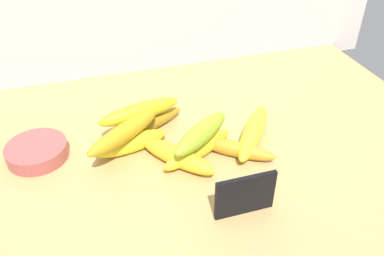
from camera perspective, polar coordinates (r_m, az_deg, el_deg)
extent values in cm
cube|color=tan|center=(88.71, 2.56, -2.94)|extent=(110.00, 76.00, 3.00)
cube|color=black|center=(70.56, 7.59, -9.49)|extent=(11.00, 0.80, 8.40)
cube|color=olive|center=(73.85, 7.10, -11.20)|extent=(9.90, 1.20, 0.60)
cylinder|color=#A04B49|center=(89.03, -21.24, -3.12)|extent=(12.51, 12.51, 3.13)
ellipsoid|color=gold|center=(88.41, 8.69, -0.57)|extent=(16.00, 19.33, 4.25)
ellipsoid|color=yellow|center=(83.05, 0.84, -3.04)|extent=(18.06, 11.38, 3.78)
ellipsoid|color=#A07F1C|center=(90.74, -6.66, 0.44)|extent=(19.93, 11.66, 3.60)
ellipsoid|color=yellow|center=(81.12, -2.18, -4.00)|extent=(14.40, 16.70, 4.16)
ellipsoid|color=yellow|center=(85.39, -8.71, -2.16)|extent=(16.51, 7.14, 4.03)
ellipsoid|color=gold|center=(83.96, 6.14, -2.96)|extent=(15.56, 13.06, 3.38)
ellipsoid|color=#90B628|center=(80.74, 1.33, -0.76)|extent=(16.07, 13.70, 4.22)
ellipsoid|color=#BA901A|center=(82.01, -9.72, -0.67)|extent=(17.51, 13.77, 3.76)
ellipsoid|color=gold|center=(88.55, -7.50, 2.34)|extent=(19.43, 8.08, 3.95)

